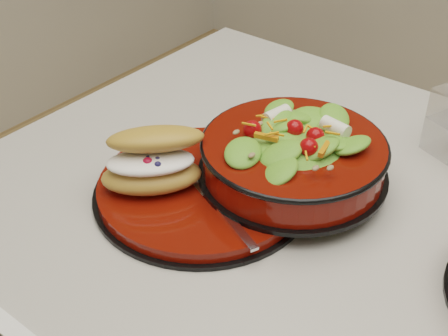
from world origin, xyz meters
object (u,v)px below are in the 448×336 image
Objects in this scene: dinner_plate at (202,189)px; salad_bowl at (294,151)px; croissant at (154,161)px; fork at (222,210)px.

salad_bowl reaches higher than dinner_plate.
dinner_plate is 1.14× the size of salad_bowl.
salad_bowl is 0.17m from croissant.
fork is (-0.02, -0.11, -0.03)m from salad_bowl.
salad_bowl is (0.08, 0.09, 0.05)m from dinner_plate.
dinner_plate is at bearing -4.45° from croissant.
fork is at bearing -102.17° from salad_bowl.
croissant is at bearing 119.79° from fork.
fork is at bearing -27.04° from dinner_plate.
croissant is (-0.04, -0.04, 0.05)m from dinner_plate.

